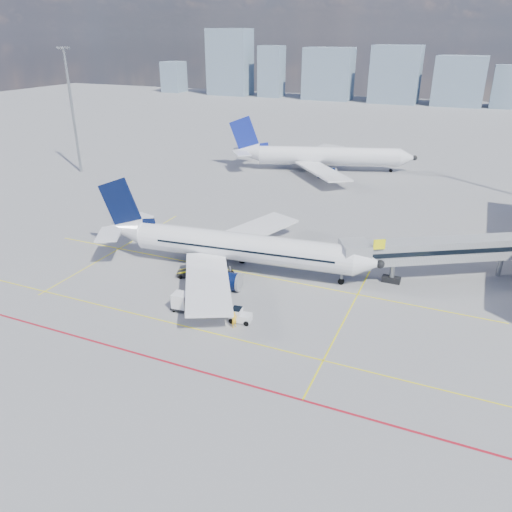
{
  "coord_description": "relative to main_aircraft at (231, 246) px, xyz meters",
  "views": [
    {
      "loc": [
        23.59,
        -43.62,
        27.72
      ],
      "look_at": [
        2.32,
        5.15,
        4.0
      ],
      "focal_mm": 35.0,
      "sensor_mm": 36.0,
      "label": 1
    }
  ],
  "objects": [
    {
      "name": "ground",
      "position": [
        2.5,
        -8.26,
        -3.22
      ],
      "size": [
        420.0,
        420.0,
        0.0
      ],
      "primitive_type": "plane",
      "color": "gray",
      "rests_on": "ground"
    },
    {
      "name": "floodlight_mast_nw",
      "position": [
        -52.5,
        31.74,
        10.36
      ],
      "size": [
        3.2,
        0.61,
        25.45
      ],
      "color": "gray",
      "rests_on": "ground"
    },
    {
      "name": "second_aircraft",
      "position": [
        -4.43,
        53.55,
        -0.0
      ],
      "size": [
        39.77,
        33.93,
        11.91
      ],
      "rotation": [
        0.0,
        0.0,
        0.31
      ],
      "color": "silver",
      "rests_on": "ground"
    },
    {
      "name": "jet_bridge",
      "position": [
        26.01,
        8.66,
        0.52
      ],
      "size": [
        23.55,
        15.78,
        6.3
      ],
      "color": "gray",
      "rests_on": "ground"
    },
    {
      "name": "ramp_worker",
      "position": [
        6.42,
        -12.36,
        -2.33
      ],
      "size": [
        0.66,
        0.77,
        1.8
      ],
      "primitive_type": "imported",
      "rotation": [
        0.0,
        0.0,
        1.16
      ],
      "color": "yellow",
      "rests_on": "ground"
    },
    {
      "name": "apron_markings",
      "position": [
        1.92,
        -12.17,
        -3.22
      ],
      "size": [
        90.0,
        35.12,
        0.01
      ],
      "color": "#F5EB0C",
      "rests_on": "ground"
    },
    {
      "name": "baggage_tug",
      "position": [
        6.44,
        -11.18,
        -2.47
      ],
      "size": [
        2.39,
        1.59,
        1.57
      ],
      "rotation": [
        0.0,
        0.0,
        0.11
      ],
      "color": "silver",
      "rests_on": "ground"
    },
    {
      "name": "main_aircraft",
      "position": [
        0.0,
        0.0,
        0.0
      ],
      "size": [
        37.26,
        32.41,
        10.95
      ],
      "rotation": [
        0.0,
        0.0,
        0.11
      ],
      "color": "silver",
      "rests_on": "ground"
    },
    {
      "name": "cargo_dolly",
      "position": [
        0.41,
        -11.43,
        -2.12
      ],
      "size": [
        3.81,
        1.94,
        2.02
      ],
      "rotation": [
        0.0,
        0.0,
        0.08
      ],
      "color": "black",
      "rests_on": "ground"
    },
    {
      "name": "distant_skyline",
      "position": [
        -11.26,
        181.74,
        7.55
      ],
      "size": [
        255.01,
        14.25,
        30.26
      ],
      "color": "slate",
      "rests_on": "ground"
    },
    {
      "name": "belt_loader",
      "position": [
        -3.35,
        -3.88,
        -2.67
      ],
      "size": [
        5.26,
        2.78,
        2.13
      ],
      "rotation": [
        0.0,
        0.0,
        0.33
      ],
      "color": "black",
      "rests_on": "ground"
    }
  ]
}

